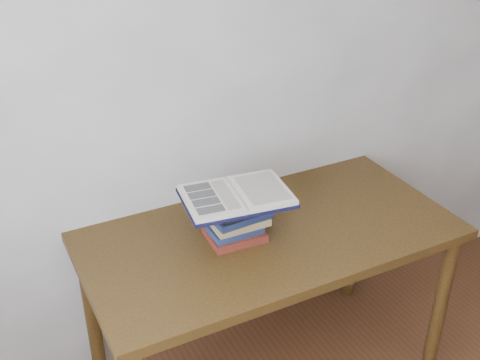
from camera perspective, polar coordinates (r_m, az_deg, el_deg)
desk at (r=2.46m, az=2.85°, el=-6.74°), size 1.49×0.75×0.80m
book_stack at (r=2.33m, az=-0.30°, el=-3.45°), size 0.26×0.20×0.18m
open_book at (r=2.26m, az=-0.32°, el=-1.51°), size 0.43×0.33×0.03m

